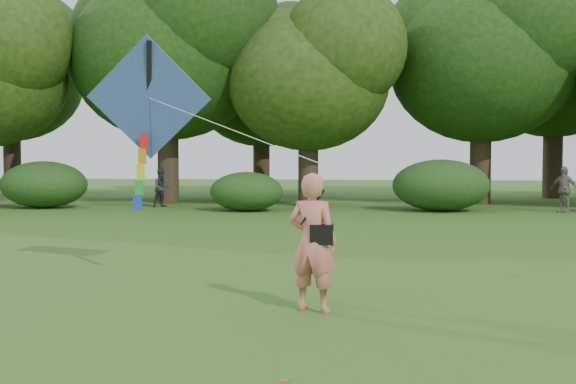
# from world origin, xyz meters

# --- Properties ---
(ground) EXTENTS (100.00, 100.00, 0.00)m
(ground) POSITION_xyz_m (0.00, 0.00, 0.00)
(ground) COLOR #265114
(ground) RESTS_ON ground
(man_kite_flyer) EXTENTS (0.77, 0.62, 1.82)m
(man_kite_flyer) POSITION_xyz_m (-0.34, 0.75, 0.91)
(man_kite_flyer) COLOR #D77165
(man_kite_flyer) RESTS_ON ground
(bystander_left) EXTENTS (0.92, 0.89, 1.49)m
(bystander_left) POSITION_xyz_m (-7.64, 18.79, 0.74)
(bystander_left) COLOR #292D37
(bystander_left) RESTS_ON ground
(bystander_right) EXTENTS (1.00, 0.90, 1.63)m
(bystander_right) POSITION_xyz_m (7.26, 17.77, 0.82)
(bystander_right) COLOR gray
(bystander_right) RESTS_ON ground
(crossbody_bag) EXTENTS (0.43, 0.20, 0.72)m
(crossbody_bag) POSITION_xyz_m (-0.22, 0.71, 1.03)
(crossbody_bag) COLOR black
(crossbody_bag) RESTS_ON ground
(flying_kite) EXTENTS (4.22, 2.81, 2.91)m
(flying_kite) POSITION_xyz_m (-3.26, 3.13, 2.94)
(flying_kite) COLOR #2545A0
(flying_kite) RESTS_ON ground
(tree_line) EXTENTS (54.70, 15.30, 9.48)m
(tree_line) POSITION_xyz_m (1.67, 22.88, 5.60)
(tree_line) COLOR #3A2D1E
(tree_line) RESTS_ON ground
(shrub_band) EXTENTS (39.15, 3.22, 1.88)m
(shrub_band) POSITION_xyz_m (-0.72, 17.60, 0.86)
(shrub_band) COLOR #264919
(shrub_band) RESTS_ON ground
(fallen_leaves) EXTENTS (11.78, 12.80, 0.01)m
(fallen_leaves) POSITION_xyz_m (0.75, 3.32, 0.01)
(fallen_leaves) COLOR brown
(fallen_leaves) RESTS_ON ground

